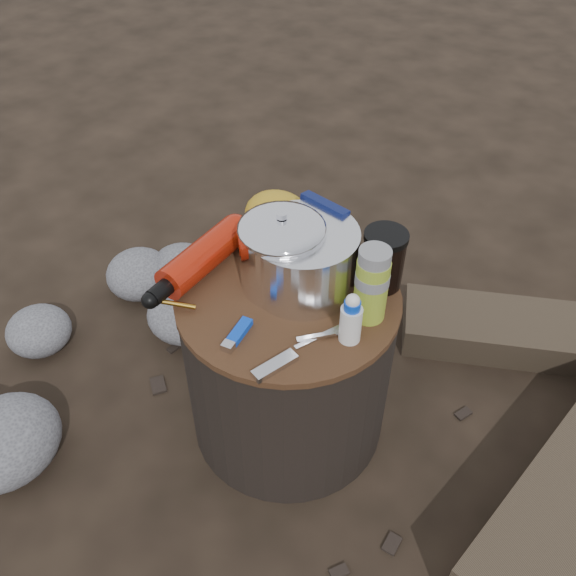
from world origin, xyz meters
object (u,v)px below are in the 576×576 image
Objects in this scene: travel_mug at (383,260)px; thermos at (372,285)px; fuel_bottle at (203,256)px; stump at (288,363)px; camping_pot at (282,252)px.

thermos is at bearing -74.49° from travel_mug.
thermos is (0.38, 0.09, 0.05)m from fuel_bottle.
thermos is 1.27× the size of travel_mug.
travel_mug is at bearing 46.26° from stump.
stump is 0.37m from thermos.
fuel_bottle is 0.41m from travel_mug.
camping_pot is 1.34× the size of travel_mug.
stump is 2.70× the size of camping_pot.
fuel_bottle is at bearing -168.54° from stump.
camping_pot is at bearing 144.54° from stump.
camping_pot reaches higher than thermos.
fuel_bottle is 0.40m from thermos.
travel_mug is (-0.03, 0.10, -0.02)m from thermos.
stump is at bearing 9.65° from fuel_bottle.
stump is at bearing -35.46° from camping_pot.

